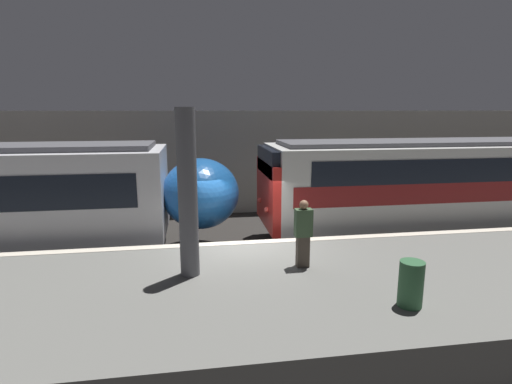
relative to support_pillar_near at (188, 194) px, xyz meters
name	(u,v)px	position (x,y,z in m)	size (l,w,h in m)	color
ground_plane	(245,275)	(1.44, 2.05, -2.78)	(120.00, 120.00, 0.00)	#282623
platform	(261,304)	(1.44, -0.62, -2.28)	(40.00, 5.35, 1.01)	slate
station_rear_barrier	(224,163)	(1.44, 8.98, -0.55)	(50.00, 0.15, 4.46)	#9E998E
support_pillar_near	(188,194)	(0.00, 0.00, 0.00)	(0.41, 0.41, 3.55)	#56565B
train_boxy	(505,186)	(11.18, 4.29, -0.98)	(17.71, 3.08, 3.49)	black
person_waiting	(303,232)	(2.52, 0.07, -0.97)	(0.38, 0.24, 1.55)	#473D33
trash_bin	(411,284)	(3.95, -2.05, -1.35)	(0.44, 0.44, 0.85)	#2D5B38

